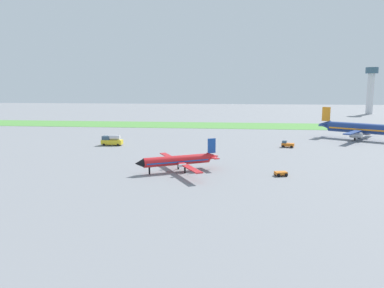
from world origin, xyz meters
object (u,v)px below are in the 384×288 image
airplane_parked_jet_far (361,128)px  baggage_cart_near_gate (281,173)px  pushback_tug_midfield (287,144)px  control_tower (371,86)px  fuel_truck_by_runway (112,140)px  airplane_foreground_turboprop (179,160)px

airplane_parked_jet_far → baggage_cart_near_gate: airplane_parked_jet_far is taller
pushback_tug_midfield → control_tower: control_tower is taller
fuel_truck_by_runway → airplane_parked_jet_far: bearing=-165.5°
airplane_parked_jet_far → pushback_tug_midfield: size_ratio=6.81×
pushback_tug_midfield → airplane_parked_jet_far: bearing=-127.0°
airplane_parked_jet_far → pushback_tug_midfield: 33.64m
pushback_tug_midfield → fuel_truck_by_runway: fuel_truck_by_runway is taller
airplane_foreground_turboprop → baggage_cart_near_gate: size_ratio=7.34×
airplane_foreground_turboprop → baggage_cart_near_gate: bearing=146.5°
airplane_foreground_turboprop → pushback_tug_midfield: airplane_foreground_turboprop is taller
fuel_truck_by_runway → airplane_foreground_turboprop: bearing=128.1°
pushback_tug_midfield → control_tower: size_ratio=0.13×
baggage_cart_near_gate → pushback_tug_midfield: 37.91m
airplane_parked_jet_far → fuel_truck_by_runway: bearing=-131.9°
control_tower → airplane_parked_jet_far: bearing=-110.1°
airplane_parked_jet_far → fuel_truck_by_runway: airplane_parked_jet_far is taller
baggage_cart_near_gate → fuel_truck_by_runway: bearing=126.2°
control_tower → fuel_truck_by_runway: bearing=-130.7°
airplane_foreground_turboprop → control_tower: bearing=-148.2°
fuel_truck_by_runway → control_tower: control_tower is taller
pushback_tug_midfield → baggage_cart_near_gate: bearing=98.2°
airplane_foreground_turboprop → pushback_tug_midfield: bearing=-157.1°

